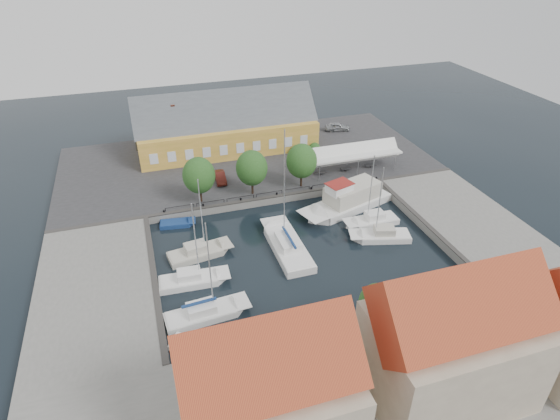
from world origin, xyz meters
name	(u,v)px	position (x,y,z in m)	size (l,w,h in m)	color
ground	(295,246)	(0.00, 0.00, 0.00)	(140.00, 140.00, 0.00)	black
north_quay	(247,162)	(0.00, 23.00, 0.50)	(56.00, 26.00, 1.00)	#2D2D30
west_quay	(97,292)	(-22.00, -2.00, 0.50)	(12.00, 24.00, 1.00)	slate
east_quay	(466,221)	(22.00, -2.00, 0.50)	(12.00, 24.00, 1.00)	slate
south_bank	(382,387)	(0.00, -21.00, 0.50)	(56.00, 14.00, 1.00)	slate
quay_edge_fittings	(283,218)	(0.02, 4.75, 1.06)	(56.00, 24.72, 0.40)	#383533
warehouse	(222,128)	(-2.60, 28.36, 4.43)	(28.56, 14.00, 9.55)	gold
tent_canopy	(353,153)	(14.00, 14.50, 3.68)	(14.00, 4.00, 2.83)	white
quay_trees	(252,168)	(-2.00, 12.00, 4.88)	(18.20, 4.20, 6.30)	black
car_silver	(337,127)	(18.18, 29.61, 1.75)	(1.77, 4.40, 1.50)	#9C9FA3
car_red	(220,177)	(-5.46, 16.91, 1.66)	(1.39, 3.99, 1.32)	#531913
center_sailboat	(287,247)	(-1.14, -0.30, 0.36)	(3.40, 11.26, 15.01)	white
trawler	(348,201)	(9.59, 6.23, 1.02)	(13.89, 7.80, 5.00)	white
east_boat_a	(372,222)	(10.80, 1.65, 0.26)	(7.09, 2.40, 10.16)	white
east_boat_b	(381,237)	(10.31, -1.67, 0.26)	(7.61, 4.25, 10.15)	white
west_boat_b	(199,254)	(-11.10, 1.63, 0.26)	(7.65, 3.62, 10.23)	beige
west_boat_c	(193,281)	(-12.49, -2.97, 0.26)	(7.60, 2.80, 10.21)	white
west_boat_d	(206,314)	(-12.07, -8.31, 0.27)	(8.49, 3.16, 11.14)	white
launch_sw	(195,347)	(-13.66, -11.88, 0.09)	(4.86, 3.98, 0.98)	white
launch_nw	(177,224)	(-12.68, 8.82, 0.09)	(4.63, 2.35, 0.88)	navy
townhouses	(429,356)	(1.93, -23.24, 5.82)	(36.30, 8.50, 12.00)	#C1B094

